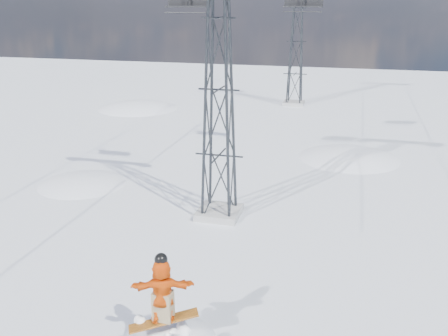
{
  "coord_description": "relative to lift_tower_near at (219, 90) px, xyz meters",
  "views": [
    {
      "loc": [
        6.12,
        -11.15,
        8.9
      ],
      "look_at": [
        2.01,
        4.25,
        3.52
      ],
      "focal_mm": 40.0,
      "sensor_mm": 36.0,
      "label": 1
    }
  ],
  "objects": [
    {
      "name": "lift_chair_mid",
      "position": [
        2.2,
        8.99,
        3.32
      ],
      "size": [
        2.08,
        0.6,
        2.57
      ],
      "color": "black",
      "rests_on": "ground"
    },
    {
      "name": "lift_chair_near",
      "position": [
        -2.2,
        2.91,
        3.37
      ],
      "size": [
        2.03,
        0.58,
        2.51
      ],
      "color": "black",
      "rests_on": "ground"
    },
    {
      "name": "lift_tower_far",
      "position": [
        0.0,
        25.0,
        0.0
      ],
      "size": [
        5.2,
        1.8,
        11.43
      ],
      "color": "#999999",
      "rests_on": "ground"
    },
    {
      "name": "lift_tower_near",
      "position": [
        0.0,
        0.0,
        0.0
      ],
      "size": [
        5.2,
        1.8,
        11.43
      ],
      "color": "#999999",
      "rests_on": "ground"
    },
    {
      "name": "snow_terrain",
      "position": [
        -5.57,
        13.24,
        -15.06
      ],
      "size": [
        39.0,
        37.0,
        22.0
      ],
      "color": "white",
      "rests_on": "ground"
    },
    {
      "name": "ground",
      "position": [
        -0.8,
        -8.0,
        -5.47
      ],
      "size": [
        120.0,
        120.0,
        0.0
      ],
      "primitive_type": "plane",
      "color": "white",
      "rests_on": "ground"
    }
  ]
}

